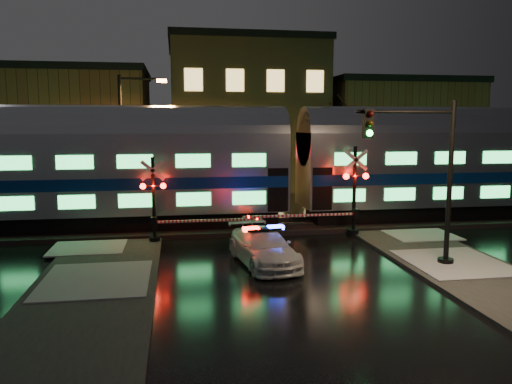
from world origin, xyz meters
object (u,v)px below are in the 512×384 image
streetlight (126,136)px  crossing_signal_left (162,208)px  crossing_signal_right (347,200)px  police_car (263,247)px  traffic_light (426,181)px

streetlight → crossing_signal_left: bearing=-73.0°
crossing_signal_right → police_car: bearing=-140.1°
crossing_signal_left → streetlight: bearing=107.0°
crossing_signal_right → streetlight: streetlight is taller
crossing_signal_left → streetlight: streetlight is taller
crossing_signal_right → traffic_light: 5.65m
crossing_signal_right → traffic_light: bearing=-79.1°
police_car → traffic_light: 6.44m
traffic_light → streetlight: streetlight is taller
crossing_signal_right → crossing_signal_left: crossing_signal_right is taller
crossing_signal_left → traffic_light: 11.09m
police_car → traffic_light: (5.72, -1.43, 2.60)m
crossing_signal_right → streetlight: (-10.59, 6.69, 2.82)m
traffic_light → crossing_signal_right: bearing=95.0°
traffic_light → police_car: bearing=160.0°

